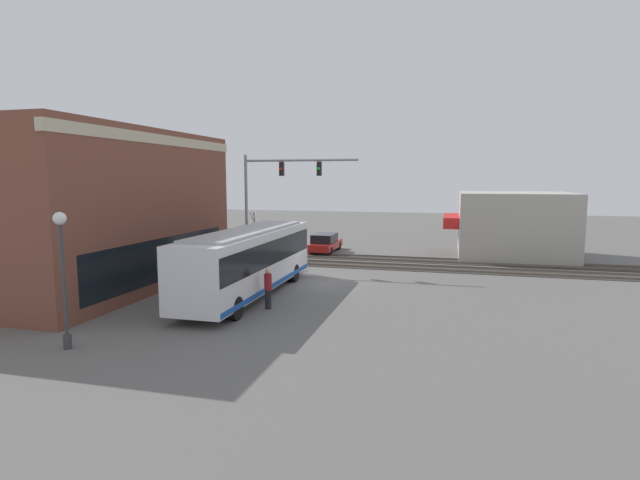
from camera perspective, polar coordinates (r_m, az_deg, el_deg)
name	(u,v)px	position (r m, az deg, el deg)	size (l,w,h in m)	color
ground_plane	(323,283)	(28.26, 0.36, -4.89)	(120.00, 120.00, 0.00)	#605E5B
brick_building	(71,209)	(30.38, -26.56, 3.16)	(15.27, 11.40, 8.36)	brown
shop_building	(513,224)	(40.26, 21.16, 1.68)	(8.07, 9.11, 4.81)	#B2ADA3
city_bus	(249,259)	(25.08, -8.12, -2.19)	(12.03, 2.59, 3.35)	silver
traffic_signal_gantry	(275,186)	(32.95, -5.14, 6.19)	(0.42, 7.67, 7.41)	gray
crossing_signal	(254,232)	(33.68, -7.54, 0.94)	(1.41, 1.18, 3.81)	gray
streetlamp	(63,268)	(19.03, -27.33, -2.86)	(0.44, 0.44, 4.74)	#38383A
rail_track_near	(345,264)	(33.99, 2.87, -2.81)	(2.60, 60.00, 0.15)	#332D28
rail_track_far	(354,257)	(37.09, 3.89, -1.99)	(2.60, 60.00, 0.15)	#332D28
parked_car_red	(325,243)	(39.85, 0.58, -0.38)	(4.87, 1.82, 1.48)	#B21E19
pedestrian_near_bus	(268,288)	(22.62, -5.96, -5.51)	(0.34, 0.34, 1.83)	black
pedestrian_at_crossing	(261,252)	(33.95, -6.73, -1.33)	(0.34, 0.34, 1.81)	black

